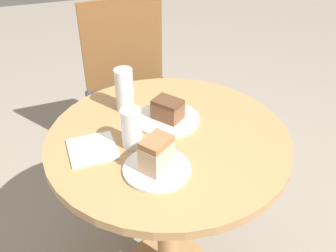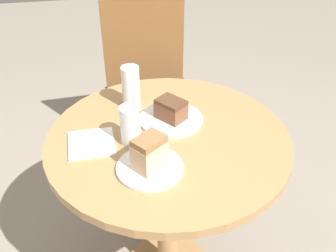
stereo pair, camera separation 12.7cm
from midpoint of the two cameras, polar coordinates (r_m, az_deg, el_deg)
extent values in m
cylinder|color=tan|center=(1.55, 2.41, -12.72)|extent=(0.09, 0.09, 0.69)
cylinder|color=tan|center=(1.30, 2.79, -2.08)|extent=(0.81, 0.81, 0.03)
cylinder|color=brown|center=(2.01, -4.80, -5.51)|extent=(0.04, 0.04, 0.41)
cylinder|color=brown|center=(2.10, 6.35, -3.68)|extent=(0.04, 0.04, 0.41)
cylinder|color=brown|center=(2.31, -6.49, 0.39)|extent=(0.04, 0.04, 0.41)
cylinder|color=brown|center=(2.38, 3.33, 1.79)|extent=(0.04, 0.04, 0.41)
cube|color=#2D3342|center=(2.07, -0.41, 3.34)|extent=(0.48, 0.45, 0.03)
cube|color=brown|center=(2.12, -1.77, 11.96)|extent=(0.43, 0.05, 0.48)
cylinder|color=silver|center=(1.37, 3.08, 0.92)|extent=(0.22, 0.22, 0.01)
cylinder|color=silver|center=(1.16, 0.50, -6.21)|extent=(0.20, 0.20, 0.01)
cube|color=brown|center=(1.35, 3.13, 2.10)|extent=(0.12, 0.12, 0.06)
cube|color=brown|center=(1.33, 3.18, 3.38)|extent=(0.11, 0.12, 0.01)
cube|color=beige|center=(1.13, 0.52, -4.42)|extent=(0.11, 0.11, 0.08)
cube|color=#9E6B42|center=(1.10, 0.53, -2.32)|extent=(0.11, 0.11, 0.02)
cylinder|color=silver|center=(1.42, -2.81, 4.59)|extent=(0.06, 0.06, 0.10)
cylinder|color=white|center=(1.41, -2.84, 5.57)|extent=(0.06, 0.06, 0.16)
cylinder|color=silver|center=(1.24, -2.55, -0.61)|extent=(0.06, 0.06, 0.10)
cylinder|color=white|center=(1.23, -2.57, 0.00)|extent=(0.06, 0.06, 0.13)
cube|color=white|center=(1.27, -8.26, -2.56)|extent=(0.15, 0.15, 0.01)
cube|color=silver|center=(1.36, -2.60, 0.47)|extent=(0.08, 0.16, 0.00)
camera|label=1|loc=(0.06, -87.14, 2.01)|focal=42.00mm
camera|label=2|loc=(0.06, 92.86, -2.01)|focal=42.00mm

